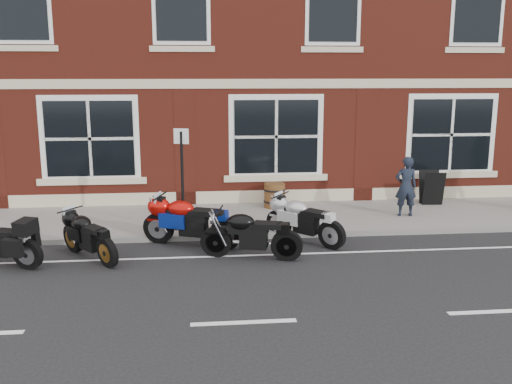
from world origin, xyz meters
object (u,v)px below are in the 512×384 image
at_px(a_board_sign, 432,188).
at_px(parking_sign, 182,174).
at_px(pedestrian_left, 406,186).
at_px(moto_sport_red, 190,220).
at_px(moto_naked_black, 249,233).
at_px(moto_sport_black, 89,234).
at_px(moto_sport_silver, 304,219).
at_px(barrel_planter, 275,195).

distance_m(a_board_sign, parking_sign, 7.17).
bearing_deg(a_board_sign, pedestrian_left, -130.77).
xyz_separation_m(moto_sport_red, moto_naked_black, (1.20, -0.99, -0.04)).
xyz_separation_m(moto_sport_red, parking_sign, (-0.15, 0.54, 0.91)).
xyz_separation_m(moto_sport_black, moto_sport_silver, (4.50, 0.70, 0.03)).
distance_m(a_board_sign, barrel_planter, 4.35).
bearing_deg(parking_sign, pedestrian_left, 27.55).
xyz_separation_m(pedestrian_left, parking_sign, (-5.56, -1.12, 0.61)).
distance_m(moto_naked_black, barrel_planter, 4.03).
distance_m(moto_sport_black, barrel_planter, 5.55).
xyz_separation_m(barrel_planter, parking_sign, (-2.38, -2.37, 1.05)).
bearing_deg(barrel_planter, a_board_sign, -1.15).
relative_size(moto_sport_red, pedestrian_left, 1.40).
xyz_separation_m(moto_naked_black, pedestrian_left, (4.20, 2.64, 0.34)).
xyz_separation_m(moto_sport_silver, a_board_sign, (4.08, 2.81, 0.05)).
height_order(moto_sport_silver, pedestrian_left, pedestrian_left).
bearing_deg(a_board_sign, moto_sport_red, -152.39).
bearing_deg(moto_sport_black, pedestrian_left, -21.78).
bearing_deg(moto_sport_black, barrel_planter, 1.05).
distance_m(pedestrian_left, a_board_sign, 1.68).
relative_size(moto_sport_red, moto_sport_black, 1.34).
relative_size(moto_sport_black, a_board_sign, 1.71).
bearing_deg(moto_naked_black, pedestrian_left, -41.81).
distance_m(moto_sport_red, barrel_planter, 3.67).
bearing_deg(moto_sport_red, moto_sport_black, 131.74).
xyz_separation_m(pedestrian_left, barrel_planter, (-3.17, 1.26, -0.43)).
relative_size(moto_sport_black, barrel_planter, 2.44).
height_order(moto_sport_red, moto_sport_silver, moto_sport_red).
distance_m(moto_naked_black, pedestrian_left, 4.98).
bearing_deg(parking_sign, moto_naked_black, -32.21).
height_order(moto_sport_red, barrel_planter, moto_sport_red).
xyz_separation_m(moto_sport_red, moto_sport_black, (-2.00, -0.69, -0.07)).
height_order(barrel_planter, parking_sign, parking_sign).
bearing_deg(barrel_planter, moto_sport_red, -127.49).
relative_size(barrel_planter, parking_sign, 0.28).
xyz_separation_m(moto_sport_red, pedestrian_left, (5.40, 1.65, 0.30)).
height_order(moto_naked_black, pedestrian_left, pedestrian_left).
bearing_deg(pedestrian_left, moto_sport_red, 20.46).
distance_m(moto_sport_red, parking_sign, 1.07).
bearing_deg(barrel_planter, moto_sport_silver, -84.75).
relative_size(pedestrian_left, barrel_planter, 2.32).
bearing_deg(moto_sport_red, moto_naked_black, -106.78).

